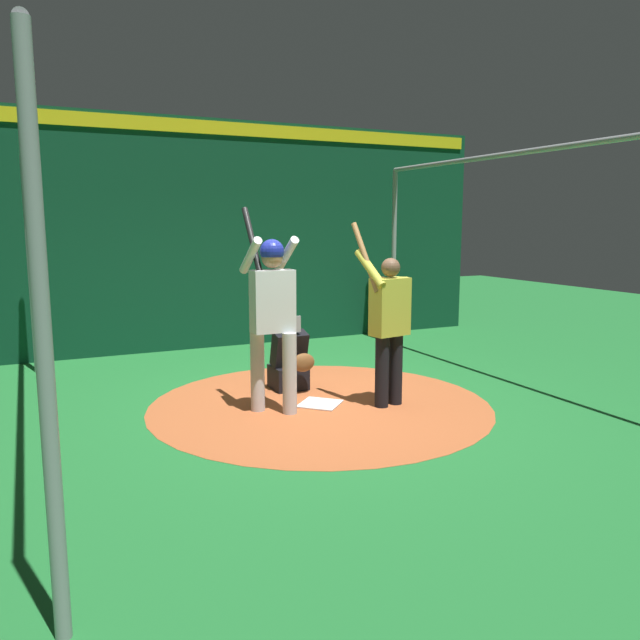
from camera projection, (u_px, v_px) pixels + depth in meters
The scene contains 9 objects.
ground_plane at pixel (320, 405), 6.91m from camera, with size 25.38×25.38×0.00m, color #1E6B2D.
dirt_circle at pixel (320, 404), 6.91m from camera, with size 3.76×3.76×0.01m, color #AD562D.
home_plate at pixel (320, 404), 6.91m from camera, with size 0.42×0.42×0.01m, color white.
batter at pixel (272, 308), 6.48m from camera, with size 0.68×0.49×2.16m.
catcher at pixel (290, 361), 7.48m from camera, with size 0.58×0.40×0.92m.
visitor at pixel (389, 321), 6.75m from camera, with size 0.55×0.54×2.00m.
back_wall at pixel (221, 234), 9.97m from camera, with size 0.23×9.38×3.58m.
cage_frame at pixel (320, 216), 6.59m from camera, with size 6.10×5.67×2.89m.
bat_rack at pixel (379, 308), 11.13m from camera, with size 0.94×0.19×1.05m.
Camera 1 is at (6.04, -2.84, 2.00)m, focal length 35.05 mm.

